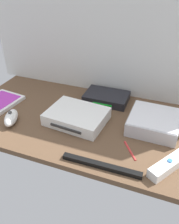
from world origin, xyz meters
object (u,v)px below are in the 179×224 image
object	(u,v)px
remote_wand	(169,165)
stylus_pen	(130,150)
network_router	(107,97)
remote_nunchuk	(11,118)
game_console	(77,116)
sensor_bar	(101,165)
mini_computer	(154,122)

from	to	relation	value
remote_wand	stylus_pen	bearing A→B (deg)	-163.42
network_router	remote_nunchuk	bearing A→B (deg)	-136.20
remote_nunchuk	game_console	bearing A→B (deg)	-0.68
sensor_bar	stylus_pen	distance (cm)	11.70
mini_computer	network_router	distance (cm)	24.56
game_console	network_router	size ratio (longest dim) A/B	1.23
mini_computer	remote_nunchuk	distance (cm)	51.69
mini_computer	sensor_bar	world-z (taller)	mini_computer
game_console	remote_wand	world-z (taller)	game_console
remote_wand	remote_nunchuk	size ratio (longest dim) A/B	1.32
remote_wand	mini_computer	bearing A→B (deg)	143.67
game_console	mini_computer	xyz separation A→B (cm)	(27.04, 6.03, 0.44)
game_console	stylus_pen	bearing A→B (deg)	-16.67
remote_wand	remote_nunchuk	xyz separation A→B (cm)	(-56.47, 3.06, 0.53)
sensor_bar	stylus_pen	xyz separation A→B (cm)	(6.32, 9.84, -0.35)
mini_computer	sensor_bar	bearing A→B (deg)	-114.56
network_router	mini_computer	bearing A→B (deg)	-30.34
network_router	remote_nunchuk	xyz separation A→B (cm)	(-28.13, -27.41, 0.34)
game_console	remote_wand	distance (cm)	36.22
remote_nunchuk	remote_wand	bearing A→B (deg)	-26.03
remote_nunchuk	stylus_pen	bearing A→B (deg)	-22.45
network_router	remote_wand	size ratio (longest dim) A/B	1.26
remote_nunchuk	network_router	bearing A→B (deg)	21.33
mini_computer	stylus_pen	xyz separation A→B (cm)	(-4.94, -14.81, -2.29)
remote_wand	stylus_pen	xyz separation A→B (cm)	(-11.99, 3.43, -1.16)
network_router	remote_wand	xyz separation A→B (cm)	(28.33, -30.47, -0.19)
game_console	network_router	distance (cm)	19.15
sensor_bar	mini_computer	bearing A→B (deg)	64.48
mini_computer	remote_nunchuk	world-z (taller)	mini_computer
remote_wand	stylus_pen	world-z (taller)	remote_wand
network_router	sensor_bar	distance (cm)	38.23
game_console	remote_nunchuk	bearing A→B (deg)	-152.75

